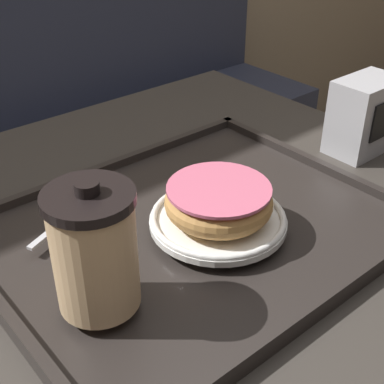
{
  "coord_description": "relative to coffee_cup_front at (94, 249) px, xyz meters",
  "views": [
    {
      "loc": [
        -0.33,
        -0.42,
        1.11
      ],
      "look_at": [
        0.02,
        -0.01,
        0.78
      ],
      "focal_mm": 50.0,
      "sensor_mm": 36.0,
      "label": 1
    }
  ],
  "objects": [
    {
      "name": "donut_chocolate_glazed",
      "position": [
        0.18,
        0.02,
        -0.03
      ],
      "size": [
        0.13,
        0.13,
        0.04
      ],
      "color": "tan",
      "rests_on": "plate_with_chocolate_donut"
    },
    {
      "name": "booth_bench",
      "position": [
        0.38,
        0.93,
        -0.48
      ],
      "size": [
        1.75,
        0.44,
        1.0
      ],
      "color": "#33384C",
      "rests_on": "ground_plane"
    },
    {
      "name": "cafe_table",
      "position": [
        0.14,
        0.06,
        -0.26
      ],
      "size": [
        0.91,
        0.86,
        0.71
      ],
      "color": "#38332D",
      "rests_on": "ground_plane"
    },
    {
      "name": "spoon",
      "position": [
        0.07,
        0.16,
        -0.06
      ],
      "size": [
        0.13,
        0.07,
        0.01
      ],
      "rotation": [
        0.0,
        0.0,
        0.4
      ],
      "color": "silver",
      "rests_on": "serving_tray"
    },
    {
      "name": "napkin_dispenser",
      "position": [
        0.52,
        0.05,
        -0.03
      ],
      "size": [
        0.11,
        0.07,
        0.12
      ],
      "color": "#B7B7BC",
      "rests_on": "cafe_table"
    },
    {
      "name": "serving_tray",
      "position": [
        0.16,
        0.05,
        -0.08
      ],
      "size": [
        0.49,
        0.39,
        0.02
      ],
      "color": "#282321",
      "rests_on": "cafe_table"
    },
    {
      "name": "coffee_cup_front",
      "position": [
        0.0,
        0.0,
        0.0
      ],
      "size": [
        0.09,
        0.09,
        0.14
      ],
      "color": "#E0B784",
      "rests_on": "serving_tray"
    },
    {
      "name": "plate_with_chocolate_donut",
      "position": [
        0.18,
        0.02,
        -0.06
      ],
      "size": [
        0.17,
        0.17,
        0.01
      ],
      "color": "white",
      "rests_on": "serving_tray"
    }
  ]
}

